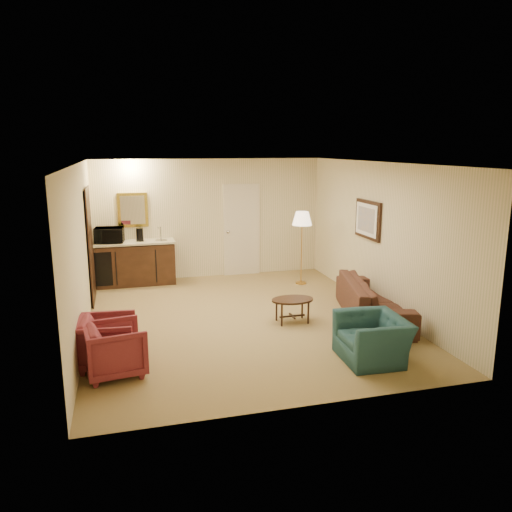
{
  "coord_description": "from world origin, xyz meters",
  "views": [
    {
      "loc": [
        -1.85,
        -7.79,
        2.86
      ],
      "look_at": [
        0.38,
        0.5,
        0.97
      ],
      "focal_mm": 35.0,
      "sensor_mm": 36.0,
      "label": 1
    }
  ],
  "objects_px": {
    "floor_lamp": "(302,248)",
    "rose_chair_near": "(107,339)",
    "waste_bin": "(168,275)",
    "coffee_maker": "(140,235)",
    "coffee_table": "(292,310)",
    "microwave": "(109,233)",
    "teal_armchair": "(373,331)",
    "rose_chair_far": "(115,347)",
    "wetbar_cabinet": "(136,263)",
    "sofa": "(374,294)"
  },
  "relations": [
    {
      "from": "coffee_maker",
      "to": "floor_lamp",
      "type": "bearing_deg",
      "value": -15.12
    },
    {
      "from": "sofa",
      "to": "rose_chair_near",
      "type": "height_order",
      "value": "sofa"
    },
    {
      "from": "rose_chair_near",
      "to": "sofa",
      "type": "bearing_deg",
      "value": -74.73
    },
    {
      "from": "rose_chair_near",
      "to": "coffee_maker",
      "type": "height_order",
      "value": "coffee_maker"
    },
    {
      "from": "coffee_table",
      "to": "waste_bin",
      "type": "height_order",
      "value": "coffee_table"
    },
    {
      "from": "wetbar_cabinet",
      "to": "floor_lamp",
      "type": "bearing_deg",
      "value": -14.31
    },
    {
      "from": "teal_armchair",
      "to": "coffee_table",
      "type": "bearing_deg",
      "value": -159.12
    },
    {
      "from": "waste_bin",
      "to": "coffee_maker",
      "type": "height_order",
      "value": "coffee_maker"
    },
    {
      "from": "rose_chair_near",
      "to": "rose_chair_far",
      "type": "xyz_separation_m",
      "value": [
        0.11,
        -0.3,
        -0.0
      ]
    },
    {
      "from": "microwave",
      "to": "rose_chair_near",
      "type": "bearing_deg",
      "value": -82.82
    },
    {
      "from": "wetbar_cabinet",
      "to": "coffee_maker",
      "type": "height_order",
      "value": "coffee_maker"
    },
    {
      "from": "wetbar_cabinet",
      "to": "coffee_maker",
      "type": "bearing_deg",
      "value": 1.63
    },
    {
      "from": "floor_lamp",
      "to": "rose_chair_far",
      "type": "bearing_deg",
      "value": -137.48
    },
    {
      "from": "teal_armchair",
      "to": "rose_chair_near",
      "type": "xyz_separation_m",
      "value": [
        -3.48,
        0.75,
        -0.04
      ]
    },
    {
      "from": "rose_chair_near",
      "to": "floor_lamp",
      "type": "height_order",
      "value": "floor_lamp"
    },
    {
      "from": "sofa",
      "to": "rose_chair_far",
      "type": "bearing_deg",
      "value": 118.49
    },
    {
      "from": "sofa",
      "to": "floor_lamp",
      "type": "xyz_separation_m",
      "value": [
        -0.42,
        2.39,
        0.34
      ]
    },
    {
      "from": "wetbar_cabinet",
      "to": "rose_chair_far",
      "type": "bearing_deg",
      "value": -95.16
    },
    {
      "from": "coffee_table",
      "to": "microwave",
      "type": "relative_size",
      "value": 1.24
    },
    {
      "from": "rose_chair_near",
      "to": "microwave",
      "type": "bearing_deg",
      "value": 5.21
    },
    {
      "from": "waste_bin",
      "to": "floor_lamp",
      "type": "bearing_deg",
      "value": -16.18
    },
    {
      "from": "rose_chair_near",
      "to": "rose_chair_far",
      "type": "distance_m",
      "value": 0.32
    },
    {
      "from": "wetbar_cabinet",
      "to": "teal_armchair",
      "type": "xyz_separation_m",
      "value": [
        2.98,
        -4.77,
        -0.05
      ]
    },
    {
      "from": "coffee_table",
      "to": "sofa",
      "type": "bearing_deg",
      "value": -7.34
    },
    {
      "from": "rose_chair_far",
      "to": "floor_lamp",
      "type": "xyz_separation_m",
      "value": [
        3.77,
        3.46,
        0.41
      ]
    },
    {
      "from": "floor_lamp",
      "to": "rose_chair_near",
      "type": "bearing_deg",
      "value": -140.84
    },
    {
      "from": "waste_bin",
      "to": "microwave",
      "type": "height_order",
      "value": "microwave"
    },
    {
      "from": "wetbar_cabinet",
      "to": "rose_chair_near",
      "type": "relative_size",
      "value": 2.22
    },
    {
      "from": "microwave",
      "to": "coffee_maker",
      "type": "relative_size",
      "value": 2.08
    },
    {
      "from": "coffee_table",
      "to": "waste_bin",
      "type": "bearing_deg",
      "value": 120.5
    },
    {
      "from": "coffee_table",
      "to": "rose_chair_near",
      "type": "bearing_deg",
      "value": -162.05
    },
    {
      "from": "sofa",
      "to": "coffee_table",
      "type": "bearing_deg",
      "value": 96.85
    },
    {
      "from": "wetbar_cabinet",
      "to": "teal_armchair",
      "type": "distance_m",
      "value": 5.63
    },
    {
      "from": "sofa",
      "to": "coffee_maker",
      "type": "bearing_deg",
      "value": 62.77
    },
    {
      "from": "floor_lamp",
      "to": "coffee_table",
      "type": "bearing_deg",
      "value": -113.48
    },
    {
      "from": "teal_armchair",
      "to": "wetbar_cabinet",
      "type": "bearing_deg",
      "value": -145.47
    },
    {
      "from": "teal_armchair",
      "to": "coffee_table",
      "type": "relative_size",
      "value": 1.34
    },
    {
      "from": "coffee_table",
      "to": "coffee_maker",
      "type": "height_order",
      "value": "coffee_maker"
    },
    {
      "from": "wetbar_cabinet",
      "to": "rose_chair_near",
      "type": "height_order",
      "value": "wetbar_cabinet"
    },
    {
      "from": "microwave",
      "to": "wetbar_cabinet",
      "type": "bearing_deg",
      "value": 6.91
    },
    {
      "from": "sofa",
      "to": "coffee_table",
      "type": "xyz_separation_m",
      "value": [
        -1.38,
        0.18,
        -0.24
      ]
    },
    {
      "from": "teal_armchair",
      "to": "waste_bin",
      "type": "xyz_separation_m",
      "value": [
        -2.33,
        4.7,
        -0.25
      ]
    },
    {
      "from": "rose_chair_far",
      "to": "waste_bin",
      "type": "bearing_deg",
      "value": -22.23
    },
    {
      "from": "microwave",
      "to": "coffee_table",
      "type": "bearing_deg",
      "value": -39.39
    },
    {
      "from": "rose_chair_far",
      "to": "rose_chair_near",
      "type": "bearing_deg",
      "value": 10.8
    },
    {
      "from": "sofa",
      "to": "waste_bin",
      "type": "distance_m",
      "value": 4.49
    },
    {
      "from": "teal_armchair",
      "to": "floor_lamp",
      "type": "height_order",
      "value": "floor_lamp"
    },
    {
      "from": "floor_lamp",
      "to": "waste_bin",
      "type": "distance_m",
      "value": 2.91
    },
    {
      "from": "waste_bin",
      "to": "microwave",
      "type": "bearing_deg",
      "value": 176.43
    },
    {
      "from": "rose_chair_far",
      "to": "microwave",
      "type": "relative_size",
      "value": 1.29
    }
  ]
}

